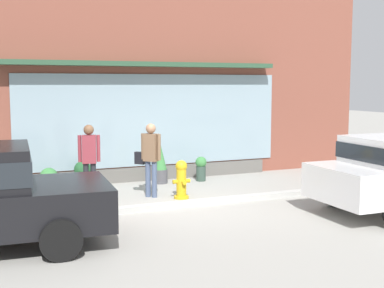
{
  "coord_description": "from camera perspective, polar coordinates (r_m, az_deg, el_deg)",
  "views": [
    {
      "loc": [
        -3.9,
        -9.99,
        2.56
      ],
      "look_at": [
        0.86,
        1.2,
        1.14
      ],
      "focal_mm": 48.42,
      "sensor_mm": 36.0,
      "label": 1
    }
  ],
  "objects": [
    {
      "name": "pedestrian_with_handbag",
      "position": [
        11.68,
        -4.64,
        -1.15
      ],
      "size": [
        0.49,
        0.54,
        1.67
      ],
      "rotation": [
        0.0,
        0.0,
        2.33
      ],
      "color": "#475675",
      "rests_on": "ground_plane"
    },
    {
      "name": "fire_hydrant",
      "position": [
        11.58,
        -1.18,
        -3.88
      ],
      "size": [
        0.4,
        0.37,
        0.86
      ],
      "color": "gold",
      "rests_on": "ground_plane"
    },
    {
      "name": "ground_plane",
      "position": [
        11.03,
        -1.68,
        -6.75
      ],
      "size": [
        60.0,
        60.0,
        0.0
      ],
      "primitive_type": "plane",
      "color": "#9E9B93"
    },
    {
      "name": "potted_plant_window_center",
      "position": [
        12.74,
        -15.48,
        -3.86
      ],
      "size": [
        0.42,
        0.42,
        0.58
      ],
      "color": "#33473D",
      "rests_on": "ground_plane"
    },
    {
      "name": "potted_plant_window_right",
      "position": [
        13.03,
        -11.95,
        -3.24
      ],
      "size": [
        0.42,
        0.42,
        0.67
      ],
      "color": "#9E6042",
      "rests_on": "ground_plane"
    },
    {
      "name": "pedestrian_passerby",
      "position": [
        11.55,
        -11.25,
        -1.32
      ],
      "size": [
        0.47,
        0.27,
        1.67
      ],
      "rotation": [
        0.0,
        0.0,
        2.9
      ],
      "color": "#232328",
      "rests_on": "ground_plane"
    },
    {
      "name": "curb_strip",
      "position": [
        10.83,
        -1.29,
        -6.67
      ],
      "size": [
        14.0,
        0.24,
        0.12
      ],
      "primitive_type": "cube",
      "color": "#B2B2AD",
      "rests_on": "ground_plane"
    },
    {
      "name": "potted_plant_trailing_edge",
      "position": [
        13.36,
        -3.51,
        -2.23
      ],
      "size": [
        0.37,
        0.37,
        1.04
      ],
      "color": "#4C4C51",
      "rests_on": "ground_plane"
    },
    {
      "name": "storefront",
      "position": [
        13.75,
        -6.55,
        6.48
      ],
      "size": [
        14.0,
        0.81,
        5.16
      ],
      "color": "brown",
      "rests_on": "ground_plane"
    },
    {
      "name": "potted_plant_near_hydrant",
      "position": [
        13.66,
        0.99,
        -2.62
      ],
      "size": [
        0.3,
        0.3,
        0.65
      ],
      "color": "#33473D",
      "rests_on": "ground_plane"
    }
  ]
}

